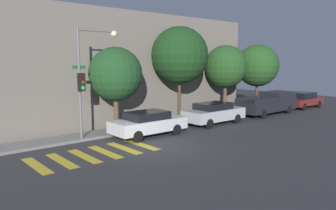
% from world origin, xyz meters
% --- Properties ---
extents(ground_plane, '(60.00, 60.00, 0.00)m').
position_xyz_m(ground_plane, '(0.00, 0.00, 0.00)').
color(ground_plane, '#333335').
extents(sidewalk, '(26.00, 1.66, 0.14)m').
position_xyz_m(sidewalk, '(0.00, 4.03, 0.07)').
color(sidewalk, slate).
rests_on(sidewalk, ground).
extents(building_row, '(26.00, 6.00, 7.23)m').
position_xyz_m(building_row, '(0.00, 8.26, 3.62)').
color(building_row, slate).
rests_on(building_row, ground).
extents(crosswalk, '(5.52, 2.60, 0.00)m').
position_xyz_m(crosswalk, '(-2.64, 0.80, 0.00)').
color(crosswalk, gold).
rests_on(crosswalk, ground).
extents(traffic_light_pole, '(2.60, 0.56, 5.79)m').
position_xyz_m(traffic_light_pole, '(-1.52, 3.37, 3.67)').
color(traffic_light_pole, slate).
rests_on(traffic_light_pole, ground).
extents(sedan_near_corner, '(4.25, 1.79, 1.37)m').
position_xyz_m(sedan_near_corner, '(1.30, 2.10, 0.73)').
color(sedan_near_corner, silver).
rests_on(sedan_near_corner, ground).
extents(sedan_middle, '(4.35, 1.81, 1.40)m').
position_xyz_m(sedan_middle, '(6.66, 2.10, 0.75)').
color(sedan_middle, '#B7BABF').
rests_on(sedan_middle, ground).
extents(pickup_truck, '(5.61, 1.96, 1.68)m').
position_xyz_m(pickup_truck, '(13.05, 2.10, 0.85)').
color(pickup_truck, black).
rests_on(pickup_truck, ground).
extents(sedan_far_end, '(4.30, 1.89, 1.39)m').
position_xyz_m(sedan_far_end, '(18.26, 2.10, 0.73)').
color(sedan_far_end, maroon).
rests_on(sedan_far_end, ground).
extents(tree_near_corner, '(3.03, 3.03, 4.90)m').
position_xyz_m(tree_near_corner, '(0.40, 3.93, 3.36)').
color(tree_near_corner, brown).
rests_on(tree_near_corner, ground).
extents(tree_midblock, '(3.76, 3.76, 6.35)m').
position_xyz_m(tree_midblock, '(5.27, 3.93, 4.46)').
color(tree_midblock, '#4C3823').
rests_on(tree_midblock, ground).
extents(tree_far_end, '(3.18, 3.18, 5.29)m').
position_xyz_m(tree_far_end, '(9.94, 3.93, 3.69)').
color(tree_far_end, brown).
rests_on(tree_far_end, ground).
extents(tree_behind_truck, '(3.46, 3.46, 5.46)m').
position_xyz_m(tree_behind_truck, '(14.00, 3.93, 3.73)').
color(tree_behind_truck, '#4C3823').
rests_on(tree_behind_truck, ground).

